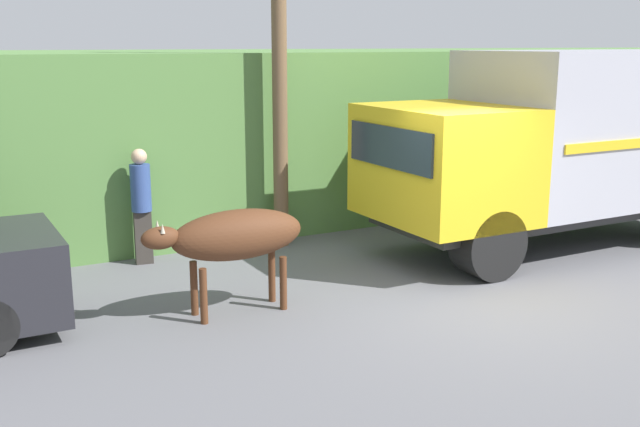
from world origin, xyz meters
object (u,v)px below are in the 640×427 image
at_px(cargo_truck, 566,140).
at_px(pedestrian_on_hill, 141,200).
at_px(brown_cow, 234,236).
at_px(utility_pole, 279,34).

xyz_separation_m(cargo_truck, pedestrian_on_hill, (-6.36, 2.09, -0.73)).
bearing_deg(pedestrian_on_hill, brown_cow, 106.94).
relative_size(brown_cow, utility_pole, 0.31).
relative_size(cargo_truck, utility_pole, 0.98).
bearing_deg(utility_pole, pedestrian_on_hill, 179.07).
height_order(cargo_truck, brown_cow, cargo_truck).
bearing_deg(pedestrian_on_hill, utility_pole, -172.96).
xyz_separation_m(brown_cow, utility_pole, (1.84, 2.59, 2.39)).
distance_m(brown_cow, pedestrian_on_hill, 2.66).
relative_size(cargo_truck, pedestrian_on_hill, 3.67).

